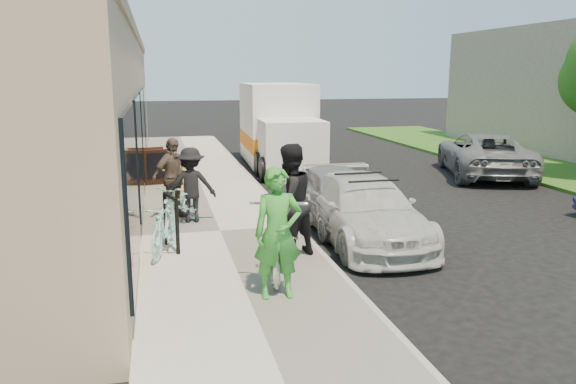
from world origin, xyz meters
TOP-DOWN VIEW (x-y plane):
  - ground at (0.00, 0.00)m, footprint 120.00×120.00m
  - sidewalk at (-2.00, 3.00)m, footprint 3.00×34.00m
  - curb at (-0.45, 3.00)m, footprint 0.12×34.00m
  - storefront at (-5.24, 7.99)m, footprint 3.60×20.00m
  - bike_rack at (-2.94, 2.02)m, footprint 0.25×0.66m
  - sandwich_board at (-3.21, 8.05)m, footprint 0.70×0.70m
  - sedan_white at (0.66, 2.22)m, footprint 1.84×4.26m
  - sedan_silver at (0.53, 3.43)m, footprint 1.48×3.69m
  - moving_truck at (0.96, 11.16)m, footprint 2.37×5.79m
  - far_car_gray at (6.82, 7.97)m, footprint 3.76×5.39m
  - tandem_bike at (-1.33, 0.55)m, footprint 1.41×2.50m
  - woman_rider at (-1.60, -0.47)m, footprint 0.67×0.46m
  - man_standing at (-1.05, 1.17)m, footprint 1.16×1.08m
  - cruiser_bike_a at (-3.07, 1.81)m, footprint 0.79×1.52m
  - cruiser_bike_b at (-2.72, 3.50)m, footprint 1.33×1.73m
  - cruiser_bike_c at (-2.69, 4.95)m, footprint 1.03×1.77m
  - bystander_a at (-2.48, 3.82)m, footprint 1.03×0.63m
  - bystander_b at (-2.83, 4.29)m, footprint 1.06×0.89m

SIDE VIEW (x-z plane):
  - ground at x=0.00m, z-range 0.00..0.00m
  - curb at x=-0.45m, z-range 0.00..0.13m
  - sidewalk at x=-2.00m, z-range 0.00..0.15m
  - cruiser_bike_b at x=-2.72m, z-range 0.15..1.02m
  - cruiser_bike_a at x=-3.07m, z-range 0.15..1.03m
  - sedan_white at x=0.66m, z-range -0.02..1.24m
  - sedan_silver at x=0.53m, z-range 0.00..1.26m
  - sandwich_board at x=-3.21m, z-range 0.16..1.15m
  - cruiser_bike_c at x=-2.69m, z-range 0.15..1.17m
  - far_car_gray at x=6.82m, z-range 0.00..1.37m
  - bike_rack at x=-2.94m, z-range 0.25..1.22m
  - tandem_bike at x=-1.33m, z-range 0.15..1.39m
  - bystander_a at x=-2.48m, z-range 0.15..1.69m
  - bystander_b at x=-2.83m, z-range 0.15..1.85m
  - woman_rider at x=-1.60m, z-range 0.15..1.95m
  - man_standing at x=-1.05m, z-range 0.15..2.04m
  - moving_truck at x=0.96m, z-range -0.16..2.65m
  - storefront at x=-5.24m, z-range 0.01..4.24m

